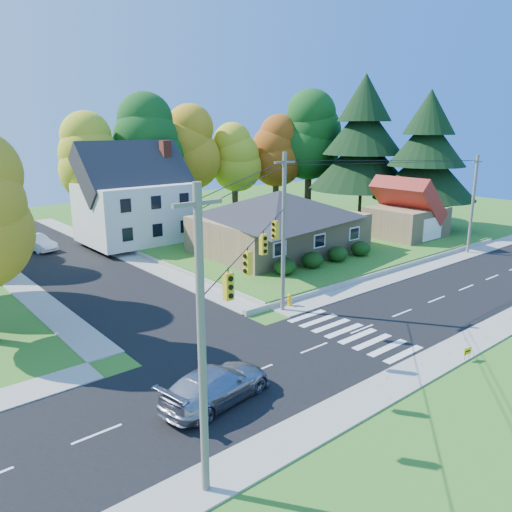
% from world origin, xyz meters
% --- Properties ---
extents(ground, '(120.00, 120.00, 0.00)m').
position_xyz_m(ground, '(0.00, 0.00, 0.00)').
color(ground, '#3D7923').
extents(road_main, '(90.00, 8.00, 0.02)m').
position_xyz_m(road_main, '(0.00, 0.00, 0.01)').
color(road_main, black).
rests_on(road_main, ground).
extents(road_cross, '(8.00, 44.00, 0.02)m').
position_xyz_m(road_cross, '(-8.00, 26.00, 0.01)').
color(road_cross, black).
rests_on(road_cross, ground).
extents(sidewalk_north, '(90.00, 2.00, 0.08)m').
position_xyz_m(sidewalk_north, '(0.00, 5.00, 0.04)').
color(sidewalk_north, '#9C9A90').
rests_on(sidewalk_north, ground).
extents(sidewalk_south, '(90.00, 2.00, 0.08)m').
position_xyz_m(sidewalk_south, '(0.00, -5.00, 0.04)').
color(sidewalk_south, '#9C9A90').
rests_on(sidewalk_south, ground).
extents(lawn, '(30.00, 30.00, 0.50)m').
position_xyz_m(lawn, '(13.00, 21.00, 0.25)').
color(lawn, '#3D7923').
rests_on(lawn, ground).
extents(ranch_house, '(14.60, 10.60, 5.40)m').
position_xyz_m(ranch_house, '(8.00, 16.00, 3.27)').
color(ranch_house, tan).
rests_on(ranch_house, lawn).
extents(colonial_house, '(10.40, 8.40, 9.60)m').
position_xyz_m(colonial_house, '(0.04, 28.00, 4.58)').
color(colonial_house, silver).
rests_on(colonial_house, lawn).
extents(garage, '(7.30, 6.30, 4.60)m').
position_xyz_m(garage, '(22.00, 11.99, 2.84)').
color(garage, tan).
rests_on(garage, lawn).
extents(hedge_row, '(10.70, 1.70, 1.27)m').
position_xyz_m(hedge_row, '(7.50, 9.80, 1.14)').
color(hedge_row, '#163A10').
rests_on(hedge_row, lawn).
extents(traffic_infrastructure, '(38.10, 10.66, 10.00)m').
position_xyz_m(traffic_infrastructure, '(-0.15, 1.35, 5.15)').
color(traffic_infrastructure, '#666059').
rests_on(traffic_infrastructure, ground).
extents(tree_lot_0, '(6.72, 6.72, 12.51)m').
position_xyz_m(tree_lot_0, '(-2.00, 34.00, 8.31)').
color(tree_lot_0, '#3F2A19').
rests_on(tree_lot_0, lawn).
extents(tree_lot_1, '(7.84, 7.84, 14.60)m').
position_xyz_m(tree_lot_1, '(4.00, 33.00, 9.61)').
color(tree_lot_1, '#3F2A19').
rests_on(tree_lot_1, lawn).
extents(tree_lot_2, '(7.28, 7.28, 13.56)m').
position_xyz_m(tree_lot_2, '(10.00, 34.00, 8.96)').
color(tree_lot_2, '#3F2A19').
rests_on(tree_lot_2, lawn).
extents(tree_lot_3, '(6.16, 6.16, 11.47)m').
position_xyz_m(tree_lot_3, '(16.00, 33.00, 7.65)').
color(tree_lot_3, '#3F2A19').
rests_on(tree_lot_3, lawn).
extents(tree_lot_4, '(6.72, 6.72, 12.51)m').
position_xyz_m(tree_lot_4, '(22.00, 32.00, 8.31)').
color(tree_lot_4, '#3F2A19').
rests_on(tree_lot_4, lawn).
extents(tree_lot_5, '(8.40, 8.40, 15.64)m').
position_xyz_m(tree_lot_5, '(26.00, 30.00, 10.27)').
color(tree_lot_5, '#3F2A19').
rests_on(tree_lot_5, lawn).
extents(conifer_east_a, '(12.80, 12.80, 16.96)m').
position_xyz_m(conifer_east_a, '(27.00, 22.00, 9.39)').
color(conifer_east_a, '#3F2A19').
rests_on(conifer_east_a, lawn).
extents(conifer_east_b, '(11.20, 11.20, 14.84)m').
position_xyz_m(conifer_east_b, '(28.00, 14.00, 8.28)').
color(conifer_east_b, '#3F2A19').
rests_on(conifer_east_b, lawn).
extents(silver_sedan, '(5.68, 3.07, 1.56)m').
position_xyz_m(silver_sedan, '(-11.10, -1.01, 0.80)').
color(silver_sedan, '#9F9FAC').
rests_on(silver_sedan, road_main).
extents(white_car, '(2.75, 4.87, 1.52)m').
position_xyz_m(white_car, '(-8.59, 31.78, 0.78)').
color(white_car, white).
rests_on(white_car, road_cross).
extents(fire_hydrant, '(0.52, 0.40, 0.90)m').
position_xyz_m(fire_hydrant, '(-0.63, 5.46, 0.43)').
color(fire_hydrant, gold).
rests_on(fire_hydrant, ground).
extents(yard_sign, '(0.55, 0.11, 0.69)m').
position_xyz_m(yard_sign, '(0.90, -5.92, 0.49)').
color(yard_sign, black).
rests_on(yard_sign, ground).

